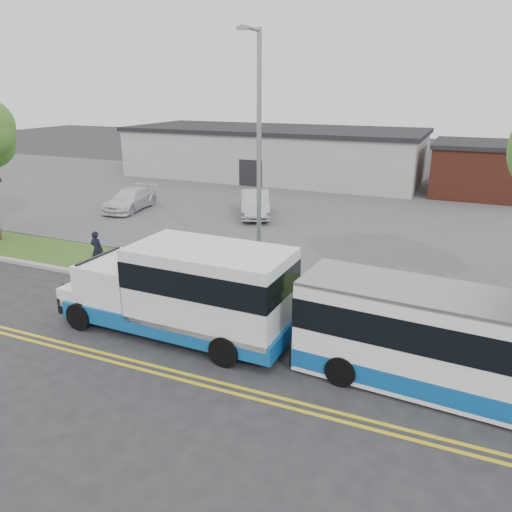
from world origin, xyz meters
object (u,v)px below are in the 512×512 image
at_px(parked_car_a, 255,203).
at_px(parked_car_b, 130,199).
at_px(pedestrian, 97,250).
at_px(transit_bus, 490,352).
at_px(streetlight_near, 258,157).
at_px(shuttle_bus, 189,288).

xyz_separation_m(parked_car_a, parked_car_b, (-8.08, -1.71, -0.10)).
height_order(pedestrian, parked_car_a, pedestrian).
bearing_deg(parked_car_a, pedestrian, -127.49).
xyz_separation_m(transit_bus, pedestrian, (-15.59, 3.70, -0.45)).
bearing_deg(streetlight_near, shuttle_bus, -95.70).
distance_m(shuttle_bus, transit_bus, 8.73).
bearing_deg(transit_bus, pedestrian, 170.66).
distance_m(transit_bus, parked_car_a, 19.89).
relative_size(transit_bus, parked_car_b, 2.12).
distance_m(shuttle_bus, pedestrian, 7.80).
relative_size(transit_bus, parked_car_a, 2.09).
height_order(shuttle_bus, transit_bus, shuttle_bus).
relative_size(streetlight_near, parked_car_b, 2.01).
distance_m(streetlight_near, parked_car_b, 16.17).
bearing_deg(pedestrian, streetlight_near, -174.78).
distance_m(shuttle_bus, parked_car_b, 18.15).
xyz_separation_m(pedestrian, parked_car_b, (-5.51, 9.62, -0.15)).
bearing_deg(parked_car_a, transit_bus, -73.80).
relative_size(streetlight_near, shuttle_bus, 1.18).
relative_size(shuttle_bus, pedestrian, 4.82).
relative_size(pedestrian, parked_car_b, 0.35).
bearing_deg(parked_car_b, shuttle_bus, -54.66).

